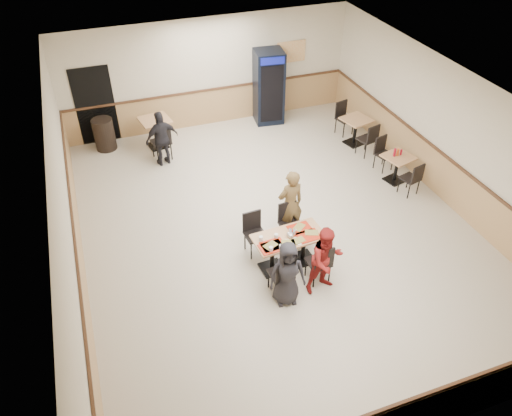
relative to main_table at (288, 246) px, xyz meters
name	(u,v)px	position (x,y,z in m)	size (l,w,h in m)	color
ground	(275,226)	(0.21, 1.17, -0.48)	(10.00, 10.00, 0.00)	beige
room_shell	(304,134)	(1.99, 3.71, 0.10)	(10.00, 10.00, 10.00)	silver
main_table	(288,246)	(0.00, 0.00, 0.00)	(1.39, 0.75, 0.72)	black
main_chairs	(286,247)	(-0.05, 0.00, -0.02)	(1.29, 1.65, 0.92)	black
diner_woman_left	(287,274)	(-0.38, -0.84, 0.18)	(0.65, 0.42, 1.33)	black
diner_woman_right	(326,260)	(0.39, -0.80, 0.22)	(0.68, 0.53, 1.40)	maroon
diner_man_opposite	(290,204)	(0.38, 0.84, 0.30)	(0.57, 0.37, 1.56)	brown
lone_diner	(162,139)	(-1.51, 4.46, 0.24)	(0.84, 0.35, 1.44)	black
tabletop_clutter	(288,238)	(-0.04, -0.07, 0.26)	(1.23, 0.66, 0.12)	#B4220C
side_table_near	(397,165)	(3.56, 1.80, -0.02)	(0.78, 0.78, 0.69)	black
side_table_near_chair_south	(410,178)	(3.56, 1.25, -0.05)	(0.40, 0.40, 0.87)	black
side_table_near_chair_north	(385,154)	(3.56, 2.35, -0.05)	(0.40, 0.40, 0.87)	black
side_table_far	(356,127)	(3.50, 3.71, 0.01)	(0.83, 0.83, 0.73)	black
side_table_far_chair_south	(367,138)	(3.50, 3.12, -0.02)	(0.43, 0.43, 0.93)	black
side_table_far_chair_north	(345,118)	(3.50, 4.30, -0.02)	(0.43, 0.43, 0.93)	black
condiment_caddy	(397,152)	(3.53, 1.85, 0.29)	(0.23, 0.06, 0.20)	#A00B20
back_table	(156,129)	(-1.51, 5.37, 0.05)	(0.86, 0.86, 0.80)	black
back_table_chair_lone	(161,141)	(-1.51, 4.73, 0.03)	(0.47, 0.47, 1.01)	black
pepsi_cooler	(269,87)	(1.80, 5.76, 0.55)	(0.86, 0.87, 2.06)	black
trash_bin	(104,134)	(-2.82, 5.72, -0.06)	(0.54, 0.54, 0.85)	black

